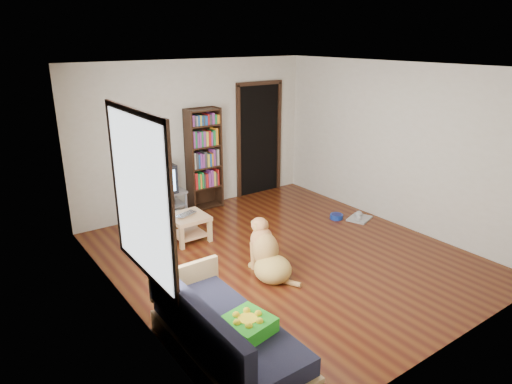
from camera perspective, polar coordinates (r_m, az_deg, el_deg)
ground at (r=6.56m, az=3.59°, el=-7.94°), size 5.00×5.00×0.00m
ceiling at (r=5.86m, az=4.12°, el=15.35°), size 5.00×5.00×0.00m
wall_back at (r=8.11m, az=-7.50°, el=6.97°), size 4.50×0.00×4.50m
wall_front at (r=4.55m, az=24.23°, el=-4.26°), size 4.50×0.00×4.50m
wall_left at (r=5.03m, az=-16.43°, el=-1.18°), size 0.00×5.00×5.00m
wall_right at (r=7.67m, az=17.02°, el=5.61°), size 0.00×5.00×5.00m
green_cushion at (r=4.29m, az=-1.04°, el=-16.28°), size 0.47×0.47×0.14m
laptop at (r=6.92m, az=-8.40°, el=-2.89°), size 0.40×0.33×0.03m
dog_bowl at (r=7.91m, az=10.02°, el=-3.03°), size 0.22×0.22×0.08m
grey_rag at (r=7.97m, az=12.81°, el=-3.25°), size 0.49×0.44×0.03m
window at (r=4.52m, az=-14.31°, el=-0.55°), size 0.03×1.46×1.70m
doorway at (r=8.83m, az=0.38°, el=6.91°), size 1.03×0.05×2.19m
tv_stand at (r=7.81m, az=-12.10°, el=-1.67°), size 0.90×0.45×0.50m
crt_tv at (r=7.67m, az=-12.41°, el=1.69°), size 0.55×0.52×0.58m
bookshelf at (r=8.07m, az=-6.56°, el=4.75°), size 0.60×0.30×1.80m
sofa at (r=4.53m, az=-4.14°, el=-17.73°), size 0.80×1.80×0.80m
coffee_table at (r=6.99m, az=-8.47°, el=-3.83°), size 0.55×0.55×0.40m
dog at (r=5.93m, az=1.45°, el=-7.95°), size 0.53×0.94×0.76m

